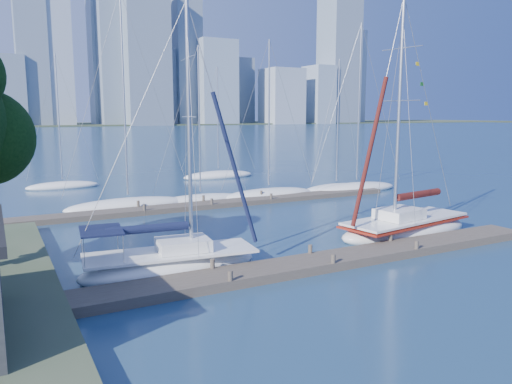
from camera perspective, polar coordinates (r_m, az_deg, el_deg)
ground at (r=23.27m, az=7.45°, el=-8.42°), size 700.00×700.00×0.00m
near_dock at (r=23.21m, az=7.46°, el=-7.95°), size 26.00×2.00×0.40m
far_dock at (r=37.80m, az=-4.14°, el=-1.35°), size 30.00×1.80×0.36m
far_shore at (r=338.38m, az=-25.89°, el=6.86°), size 800.00×100.00×1.50m
sailboat_navy at (r=22.28m, az=-9.71°, el=-6.70°), size 8.22×3.47×12.12m
sailboat_maroon at (r=29.78m, az=16.73°, el=-2.86°), size 9.19×4.21×13.61m
bg_boat_1 at (r=37.81m, az=-14.39°, el=-1.44°), size 9.45×4.46×15.72m
bg_boat_2 at (r=39.53m, az=-6.35°, el=-0.85°), size 7.59×3.89×12.33m
bg_boat_3 at (r=41.55m, az=1.46°, el=-0.28°), size 8.52×2.62×13.14m
bg_boat_4 at (r=45.50m, az=9.15°, el=0.39°), size 7.15×3.69×11.94m
bg_boat_5 at (r=45.95m, az=11.41°, el=0.46°), size 8.84×4.33×15.03m
bg_boat_6 at (r=50.17m, az=-21.21°, el=0.68°), size 6.76×4.28×12.61m
bg_boat_7 at (r=54.52m, az=-4.30°, el=1.89°), size 8.35×4.75×12.21m
skyline at (r=311.64m, az=-22.01°, el=13.80°), size 502.99×51.31×119.19m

